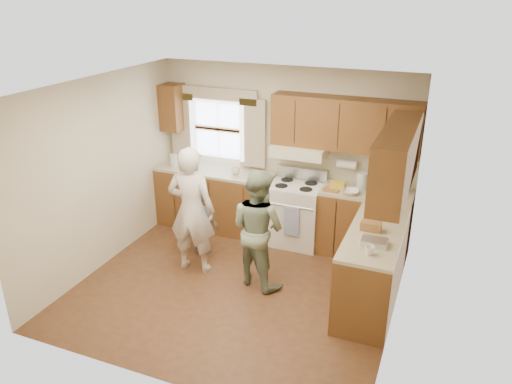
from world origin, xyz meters
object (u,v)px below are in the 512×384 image
at_px(stove, 296,212).
at_px(woman_left, 192,210).
at_px(woman_right, 258,228).
at_px(child, 201,223).

distance_m(stove, woman_left, 1.64).
distance_m(stove, woman_right, 1.26).
relative_size(woman_left, woman_right, 1.12).
height_order(stove, woman_left, woman_left).
bearing_deg(child, woman_left, 109.45).
height_order(woman_left, woman_right, woman_left).
bearing_deg(woman_left, woman_right, 174.13).
height_order(woman_left, child, woman_left).
bearing_deg(stove, child, -142.56).
relative_size(stove, child, 1.14).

